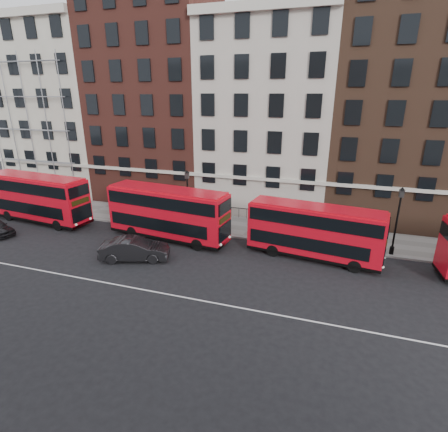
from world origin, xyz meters
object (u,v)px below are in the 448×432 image
(bus_c, at_px, (314,231))
(car_front, at_px, (135,249))
(bus_a, at_px, (37,197))
(bus_b, at_px, (168,212))

(bus_c, relative_size, car_front, 1.98)
(bus_c, distance_m, car_front, 13.47)
(bus_a, distance_m, bus_c, 25.87)
(bus_c, height_order, car_front, bus_c)
(bus_b, bearing_deg, bus_c, 6.81)
(bus_a, height_order, bus_c, bus_a)
(bus_a, height_order, bus_b, bus_a)
(bus_a, xyz_separation_m, bus_b, (13.82, 0.00, -0.06))
(bus_a, relative_size, bus_b, 1.02)
(car_front, bearing_deg, bus_a, 52.25)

